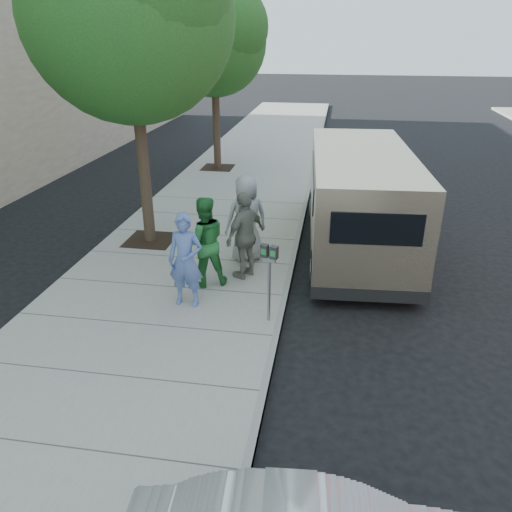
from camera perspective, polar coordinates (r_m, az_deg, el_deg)
name	(u,v)px	position (r m, az deg, el deg)	size (l,w,h in m)	color
ground	(216,296)	(10.50, -4.58, -4.62)	(120.00, 120.00, 0.00)	black
sidewalk	(170,290)	(10.73, -9.81, -3.80)	(5.00, 60.00, 0.15)	gray
curb_face	(285,299)	(10.24, 3.29, -4.88)	(0.12, 60.00, 0.16)	gray
tree_near	(131,7)	(12.20, -14.13, 25.92)	(4.62, 4.60, 7.53)	black
tree_far	(215,37)	(19.45, -4.72, 23.69)	(3.92, 3.80, 6.49)	black
parking_meter	(269,267)	(8.86, 1.52, -1.26)	(0.33, 0.20, 1.51)	gray
van	(359,199)	(12.53, 11.68, 6.41)	(2.65, 6.85, 2.49)	beige
person_officer	(186,260)	(9.57, -8.05, -0.51)	(0.68, 0.45, 1.87)	#5470B3
person_green_shirt	(204,242)	(10.31, -5.96, 1.62)	(0.93, 0.73, 1.92)	#277732
person_gray_shirt	(247,218)	(11.43, -1.09, 4.32)	(0.99, 0.64, 2.02)	#98989A
person_striped_polo	(245,235)	(10.60, -1.22, 2.37)	(1.12, 0.47, 1.91)	slate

